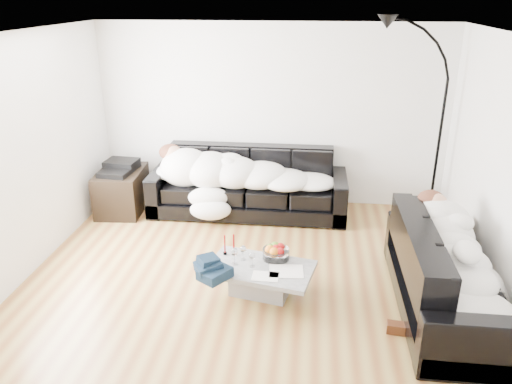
# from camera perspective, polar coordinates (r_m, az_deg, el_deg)

# --- Properties ---
(ground) EXTENTS (5.00, 5.00, 0.00)m
(ground) POSITION_cam_1_polar(r_m,az_deg,el_deg) (5.67, -0.35, -9.61)
(ground) COLOR brown
(ground) RESTS_ON ground
(wall_back) EXTENTS (5.00, 0.02, 2.60)m
(wall_back) POSITION_cam_1_polar(r_m,az_deg,el_deg) (7.26, 1.78, 8.67)
(wall_back) COLOR silver
(wall_back) RESTS_ON ground
(wall_left) EXTENTS (0.02, 4.50, 2.60)m
(wall_left) POSITION_cam_1_polar(r_m,az_deg,el_deg) (5.94, -25.12, 3.54)
(wall_left) COLOR silver
(wall_left) RESTS_ON ground
(wall_right) EXTENTS (0.02, 4.50, 2.60)m
(wall_right) POSITION_cam_1_polar(r_m,az_deg,el_deg) (5.43, 26.85, 1.61)
(wall_right) COLOR silver
(wall_right) RESTS_ON ground
(ceiling) EXTENTS (5.00, 5.00, 0.00)m
(ceiling) POSITION_cam_1_polar(r_m,az_deg,el_deg) (4.84, -0.43, 17.60)
(ceiling) COLOR white
(ceiling) RESTS_ON ground
(sofa_back) EXTENTS (2.76, 0.95, 0.90)m
(sofa_back) POSITION_cam_1_polar(r_m,az_deg,el_deg) (7.06, -0.91, 1.07)
(sofa_back) COLOR black
(sofa_back) RESTS_ON ground
(sofa_right) EXTENTS (0.92, 2.16, 0.87)m
(sofa_right) POSITION_cam_1_polar(r_m,az_deg,el_deg) (5.28, 21.23, -8.34)
(sofa_right) COLOR black
(sofa_right) RESTS_ON ground
(sleeper_back) EXTENTS (2.33, 0.81, 0.47)m
(sleeper_back) POSITION_cam_1_polar(r_m,az_deg,el_deg) (6.94, -0.97, 2.48)
(sleeper_back) COLOR white
(sleeper_back) RESTS_ON sofa_back
(sleeper_right) EXTENTS (0.78, 1.85, 0.45)m
(sleeper_right) POSITION_cam_1_polar(r_m,az_deg,el_deg) (5.18, 21.55, -6.33)
(sleeper_right) COLOR white
(sleeper_right) RESTS_ON sofa_right
(teal_cushion) EXTENTS (0.42, 0.38, 0.20)m
(teal_cushion) POSITION_cam_1_polar(r_m,az_deg,el_deg) (5.72, 19.52, -2.53)
(teal_cushion) COLOR #0F6C67
(teal_cushion) RESTS_ON sofa_right
(coffee_table) EXTENTS (1.19, 0.84, 0.31)m
(coffee_table) POSITION_cam_1_polar(r_m,az_deg,el_deg) (5.31, 0.50, -9.99)
(coffee_table) COLOR #939699
(coffee_table) RESTS_ON ground
(fruit_bowl) EXTENTS (0.30, 0.30, 0.18)m
(fruit_bowl) POSITION_cam_1_polar(r_m,az_deg,el_deg) (5.34, 2.31, -6.77)
(fruit_bowl) COLOR white
(fruit_bowl) RESTS_ON coffee_table
(wine_glass_a) EXTENTS (0.08, 0.08, 0.16)m
(wine_glass_a) POSITION_cam_1_polar(r_m,az_deg,el_deg) (5.32, -1.48, -6.98)
(wine_glass_a) COLOR white
(wine_glass_a) RESTS_ON coffee_table
(wine_glass_b) EXTENTS (0.10, 0.10, 0.18)m
(wine_glass_b) POSITION_cam_1_polar(r_m,az_deg,el_deg) (5.23, -2.47, -7.37)
(wine_glass_b) COLOR white
(wine_glass_b) RESTS_ON coffee_table
(wine_glass_c) EXTENTS (0.08, 0.08, 0.17)m
(wine_glass_c) POSITION_cam_1_polar(r_m,az_deg,el_deg) (5.19, -0.43, -7.71)
(wine_glass_c) COLOR white
(wine_glass_c) RESTS_ON coffee_table
(candle_left) EXTENTS (0.05, 0.05, 0.23)m
(candle_left) POSITION_cam_1_polar(r_m,az_deg,el_deg) (5.42, -3.58, -6.06)
(candle_left) COLOR maroon
(candle_left) RESTS_ON coffee_table
(candle_right) EXTENTS (0.05, 0.05, 0.25)m
(candle_right) POSITION_cam_1_polar(r_m,az_deg,el_deg) (5.39, -2.56, -6.08)
(candle_right) COLOR maroon
(candle_right) RESTS_ON coffee_table
(newspaper_a) EXTENTS (0.37, 0.29, 0.01)m
(newspaper_a) POSITION_cam_1_polar(r_m,az_deg,el_deg) (5.15, 3.47, -8.99)
(newspaper_a) COLOR silver
(newspaper_a) RESTS_ON coffee_table
(newspaper_b) EXTENTS (0.27, 0.20, 0.01)m
(newspaper_b) POSITION_cam_1_polar(r_m,az_deg,el_deg) (5.06, 1.07, -9.59)
(newspaper_b) COLOR silver
(newspaper_b) RESTS_ON coffee_table
(navy_jacket) EXTENTS (0.41, 0.40, 0.16)m
(navy_jacket) POSITION_cam_1_polar(r_m,az_deg,el_deg) (5.00, -5.03, -8.04)
(navy_jacket) COLOR black
(navy_jacket) RESTS_ON coffee_table
(shoes) EXTENTS (0.58, 0.49, 0.11)m
(shoes) POSITION_cam_1_polar(r_m,az_deg,el_deg) (5.07, 17.20, -14.25)
(shoes) COLOR #472311
(shoes) RESTS_ON ground
(av_cabinet) EXTENTS (0.66, 0.92, 0.60)m
(av_cabinet) POSITION_cam_1_polar(r_m,az_deg,el_deg) (7.43, -15.08, 0.14)
(av_cabinet) COLOR black
(av_cabinet) RESTS_ON ground
(stereo) EXTENTS (0.47, 0.38, 0.13)m
(stereo) POSITION_cam_1_polar(r_m,az_deg,el_deg) (7.31, -15.36, 2.81)
(stereo) COLOR black
(stereo) RESTS_ON av_cabinet
(floor_lamp) EXTENTS (0.90, 0.45, 2.38)m
(floor_lamp) POSITION_cam_1_polar(r_m,az_deg,el_deg) (7.07, 20.26, 6.02)
(floor_lamp) COLOR black
(floor_lamp) RESTS_ON ground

